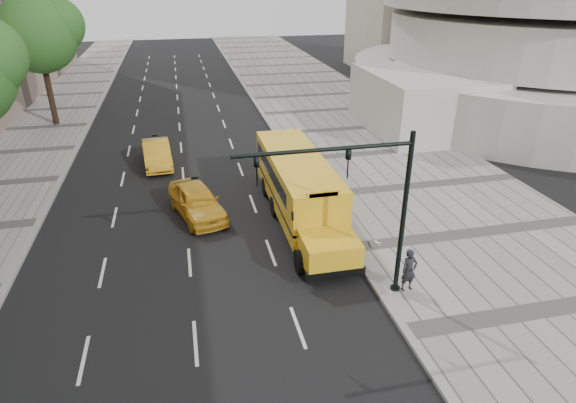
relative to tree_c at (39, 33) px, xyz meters
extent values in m
plane|color=black|center=(10.39, -17.46, -6.96)|extent=(140.00, 140.00, 0.00)
cube|color=gray|center=(22.39, -17.46, -6.88)|extent=(12.00, 140.00, 0.15)
cube|color=gray|center=(16.39, -17.46, -6.88)|extent=(0.30, 140.00, 0.15)
cube|color=gray|center=(2.39, -17.46, -6.88)|extent=(0.30, 140.00, 0.15)
cylinder|color=silver|center=(40.39, -3.46, -4.96)|extent=(32.00, 32.00, 4.00)
cylinder|color=silver|center=(40.39, -3.46, -0.86)|extent=(26.00, 26.00, 3.60)
cube|color=silver|center=(27.39, -7.46, -4.76)|extent=(8.00, 10.00, 4.40)
cylinder|color=black|center=(-0.11, 0.00, -3.88)|extent=(0.44, 0.44, 6.14)
sphere|color=#24571D|center=(-0.11, 0.00, -0.04)|extent=(5.62, 5.62, 5.62)
sphere|color=#24571D|center=(1.30, 0.30, 0.56)|extent=(3.93, 3.93, 3.93)
sphere|color=#24571D|center=(-1.23, -0.40, -0.44)|extent=(3.65, 3.65, 3.65)
cube|color=yellow|center=(14.89, -19.01, -5.18)|extent=(2.50, 9.00, 2.45)
cube|color=yellow|center=(14.89, -24.51, -5.86)|extent=(2.20, 2.00, 1.10)
cube|color=black|center=(14.89, -25.39, -6.41)|extent=(2.38, 0.25, 0.35)
cube|color=black|center=(14.89, -19.01, -5.71)|extent=(2.52, 9.00, 0.12)
cube|color=black|center=(14.89, -23.45, -4.71)|extent=(2.05, 0.10, 0.90)
cube|color=black|center=(14.89, -18.51, -4.71)|extent=(2.52, 7.50, 0.70)
cube|color=yellow|center=(14.89, -23.46, -3.91)|extent=(1.40, 0.12, 0.28)
ellipsoid|color=silver|center=(16.41, -25.91, -5.06)|extent=(0.32, 0.32, 0.14)
cylinder|color=black|center=(16.17, -25.69, -5.26)|extent=(0.36, 0.47, 0.58)
cylinder|color=black|center=(13.76, -24.21, -6.46)|extent=(0.30, 1.00, 1.00)
cylinder|color=black|center=(16.02, -24.21, -6.46)|extent=(0.30, 1.00, 1.00)
cylinder|color=black|center=(13.76, -19.01, -6.46)|extent=(0.30, 1.00, 1.00)
cylinder|color=black|center=(16.02, -19.01, -6.46)|extent=(0.30, 1.00, 1.00)
cylinder|color=black|center=(13.76, -16.51, -6.46)|extent=(0.30, 1.00, 1.00)
cylinder|color=black|center=(16.02, -16.51, -6.46)|extent=(0.30, 1.00, 1.00)
imported|color=gold|center=(9.98, -18.21, -6.15)|extent=(3.12, 5.06, 1.61)
imported|color=gold|center=(7.91, -10.62, -6.19)|extent=(2.01, 4.75, 1.52)
imported|color=black|center=(17.42, -26.44, -5.95)|extent=(0.66, 0.47, 1.72)
cylinder|color=black|center=(16.99, -26.32, -3.76)|extent=(0.18, 0.18, 6.40)
cylinder|color=black|center=(16.99, -26.32, -6.83)|extent=(0.36, 0.36, 0.25)
cylinder|color=black|center=(13.99, -26.32, -0.96)|extent=(6.00, 0.14, 0.14)
imported|color=black|center=(14.79, -26.32, -1.51)|extent=(0.16, 0.20, 1.00)
imported|color=black|center=(11.79, -26.32, -1.51)|extent=(0.16, 0.20, 1.00)
camera|label=1|loc=(9.69, -40.15, 4.17)|focal=30.00mm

